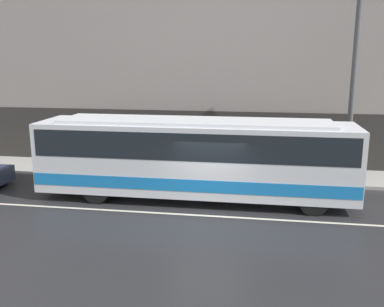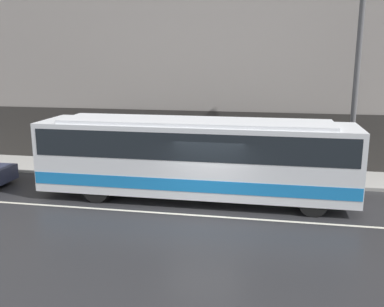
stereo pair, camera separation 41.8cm
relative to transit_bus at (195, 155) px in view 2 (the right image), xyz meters
The scene contains 6 objects.
ground_plane 2.60m from the transit_bus, 67.53° to the right, with size 60.00×60.00×0.00m, color #262628.
sidewalk 4.02m from the transit_bus, 78.33° to the left, with size 60.00×2.75×0.14m.
building_facade 7.10m from the transit_bus, 81.74° to the left, with size 60.00×0.35×13.66m.
lane_stripe 2.60m from the transit_bus, 67.53° to the right, with size 54.00×0.14×0.01m.
transit_bus is the anchor object (origin of this frame).
utility_pole_near 7.34m from the transit_bus, 26.11° to the left, with size 0.22×0.22×8.39m.
Camera 2 is at (2.07, -13.79, 5.38)m, focal length 40.00 mm.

